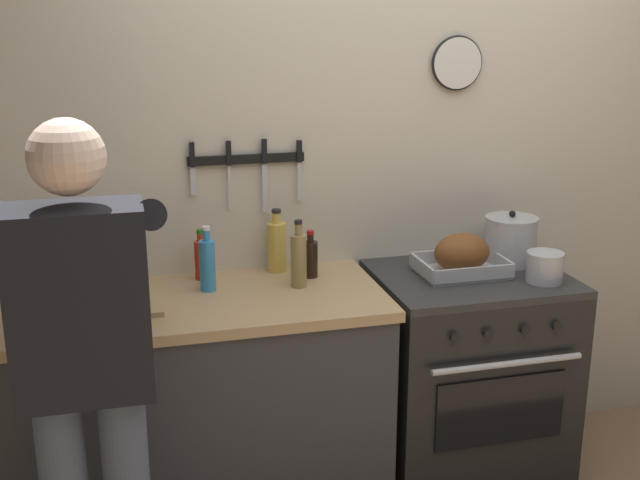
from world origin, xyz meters
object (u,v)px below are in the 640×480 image
Objects in this scene: bottle_dish_soap at (207,264)px; bottle_cooking_oil at (277,245)px; saucepan at (545,267)px; cutting_board at (111,307)px; bottle_soy_sauce at (310,258)px; bottle_hot_sauce at (201,259)px; stove at (466,376)px; bottle_vinegar at (299,259)px; person_cook at (85,362)px; roasting_pan at (462,256)px; stock_pot at (511,240)px; bottle_olive_oil at (129,264)px.

bottle_dish_soap is 0.97× the size of bottle_cooking_oil.
cutting_board is at bearing 176.12° from saucepan.
bottle_dish_soap is at bearing -172.31° from bottle_soy_sauce.
bottle_cooking_oil is (-0.99, 0.40, 0.05)m from saucepan.
bottle_dish_soap is (0.01, -0.14, 0.02)m from bottle_hot_sauce.
bottle_hot_sauce is at bearing 169.00° from bottle_soy_sauce.
bottle_cooking_oil reaches higher than stove.
bottle_vinegar is at bearing -7.37° from bottle_dish_soap.
stove is 1.21m from bottle_hot_sauce.
bottle_vinegar reaches higher than saucepan.
bottle_vinegar is (0.35, -0.04, 0.01)m from bottle_dish_soap.
cutting_board is at bearing -14.08° from person_cook.
bottle_dish_soap is (-0.42, -0.06, 0.03)m from bottle_soy_sauce.
bottle_dish_soap is 0.35m from bottle_vinegar.
bottle_vinegar reaches higher than roasting_pan.
bottle_cooking_oil reaches higher than stock_pot.
stove is at bearing -75.22° from person_cook.
stove is 0.91m from bottle_vinegar.
bottle_soy_sauce is 0.70m from bottle_olive_oil.
bottle_cooking_oil reaches higher than bottle_soy_sauce.
bottle_cooking_oil is 0.98× the size of bottle_vinegar.
cutting_board is (-1.66, 0.11, -0.05)m from saucepan.
cutting_board is at bearing -161.74° from bottle_dish_soap.
person_cook reaches higher than bottle_dish_soap.
bottle_vinegar reaches higher than stock_pot.
bottle_vinegar is at bearing 178.51° from roasting_pan.
stove is 1.49m from cutting_board.
cutting_board is at bearing -114.43° from bottle_olive_oil.
cutting_board is at bearing -177.63° from roasting_pan.
bottle_hot_sauce is at bearing 94.28° from bottle_dish_soap.
stove is at bearing -12.34° from bottle_soy_sauce.
bottle_olive_oil is 1.06× the size of bottle_cooking_oil.
bottle_soy_sauce reaches higher than stove.
roasting_pan reaches higher than stove.
bottle_olive_oil is at bearing 179.18° from stock_pot.
roasting_pan is at bearing -4.74° from bottle_olive_oil.
roasting_pan reaches higher than cutting_board.
stove is 4.69× the size of bottle_soy_sauce.
stove is 3.55× the size of bottle_dish_soap.
bottle_cooking_oil is at bearing 158.25° from saucepan.
bottle_hot_sauce reaches higher than roasting_pan.
bottle_olive_oil reaches higher than cutting_board.
person_cook is at bearing -158.72° from stove.
bottle_soy_sauce is at bearing 161.86° from saucepan.
bottle_cooking_oil is at bearing 28.54° from bottle_dish_soap.
bottle_soy_sauce is (-0.64, 0.14, 0.53)m from stove.
bottle_vinegar is at bearing -58.04° from person_cook.
bottle_soy_sauce reaches higher than cutting_board.
roasting_pan is 1.02m from bottle_dish_soap.
bottle_hot_sauce is at bearing 18.67° from bottle_olive_oil.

